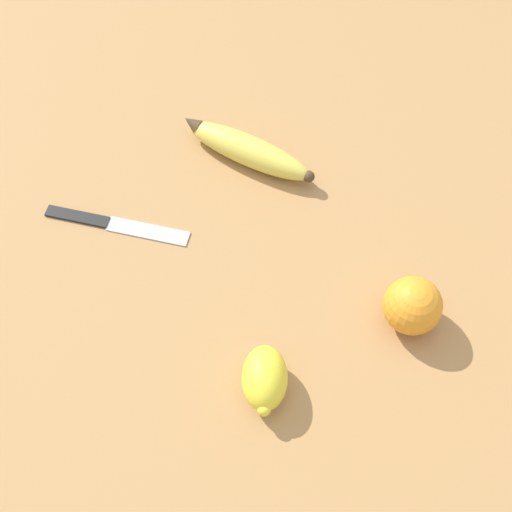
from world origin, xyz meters
name	(u,v)px	position (x,y,z in m)	size (l,w,h in m)	color
ground_plane	(235,212)	(0.00, 0.00, 0.00)	(3.00, 3.00, 0.00)	#A87A47
banana	(247,150)	(0.04, 0.08, 0.02)	(0.16, 0.17, 0.04)	#DBCC4C
orange	(412,306)	(0.15, -0.22, 0.03)	(0.07, 0.07, 0.07)	orange
lemon	(265,378)	(-0.04, -0.24, 0.03)	(0.07, 0.09, 0.05)	yellow
paring_knife	(111,223)	(-0.16, 0.03, 0.00)	(0.17, 0.12, 0.01)	silver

